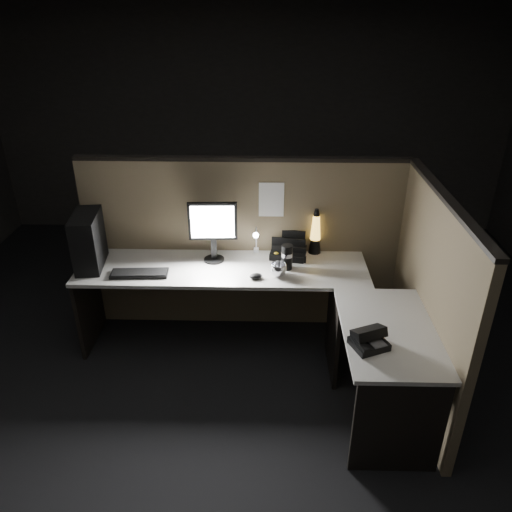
{
  "coord_description": "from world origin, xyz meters",
  "views": [
    {
      "loc": [
        0.2,
        -2.86,
        2.65
      ],
      "look_at": [
        0.12,
        0.35,
        0.97
      ],
      "focal_mm": 35.0,
      "sensor_mm": 36.0,
      "label": 1
    }
  ],
  "objects_px": {
    "keyboard": "(140,273)",
    "lava_lamp": "(315,235)",
    "monitor": "(213,226)",
    "desk_phone": "(368,339)",
    "pc_tower": "(88,241)"
  },
  "relations": [
    {
      "from": "lava_lamp",
      "to": "monitor",
      "type": "bearing_deg",
      "value": -169.69
    },
    {
      "from": "monitor",
      "to": "desk_phone",
      "type": "xyz_separation_m",
      "value": [
        1.06,
        -1.1,
        -0.25
      ]
    },
    {
      "from": "monitor",
      "to": "lava_lamp",
      "type": "xyz_separation_m",
      "value": [
        0.83,
        0.15,
        -0.14
      ]
    },
    {
      "from": "monitor",
      "to": "lava_lamp",
      "type": "bearing_deg",
      "value": 7.94
    },
    {
      "from": "monitor",
      "to": "keyboard",
      "type": "height_order",
      "value": "monitor"
    },
    {
      "from": "keyboard",
      "to": "lava_lamp",
      "type": "xyz_separation_m",
      "value": [
        1.38,
        0.42,
        0.15
      ]
    },
    {
      "from": "keyboard",
      "to": "desk_phone",
      "type": "height_order",
      "value": "desk_phone"
    },
    {
      "from": "monitor",
      "to": "desk_phone",
      "type": "distance_m",
      "value": 1.55
    },
    {
      "from": "lava_lamp",
      "to": "pc_tower",
      "type": "bearing_deg",
      "value": -171.42
    },
    {
      "from": "keyboard",
      "to": "lava_lamp",
      "type": "bearing_deg",
      "value": 13.36
    },
    {
      "from": "pc_tower",
      "to": "keyboard",
      "type": "bearing_deg",
      "value": -26.18
    },
    {
      "from": "pc_tower",
      "to": "lava_lamp",
      "type": "relative_size",
      "value": 1.12
    },
    {
      "from": "monitor",
      "to": "desk_phone",
      "type": "height_order",
      "value": "monitor"
    },
    {
      "from": "desk_phone",
      "to": "pc_tower",
      "type": "bearing_deg",
      "value": 131.12
    },
    {
      "from": "monitor",
      "to": "keyboard",
      "type": "xyz_separation_m",
      "value": [
        -0.55,
        -0.26,
        -0.29
      ]
    }
  ]
}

